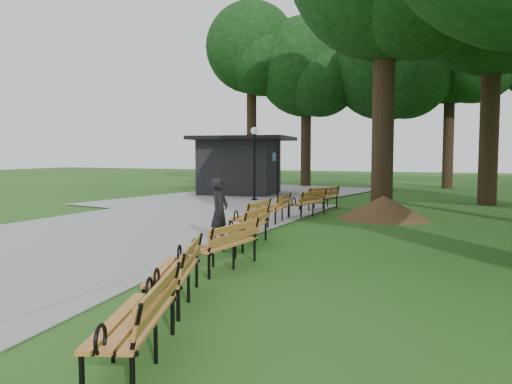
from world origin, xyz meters
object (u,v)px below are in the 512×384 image
at_px(bench_5, 275,208).
at_px(bench_6, 307,203).
at_px(bench_1, 173,272).
at_px(bench_2, 223,245).
at_px(bench_4, 250,216).
at_px(dirt_mound, 384,208).
at_px(lamp_post, 254,148).
at_px(bench_0, 134,321).
at_px(person, 219,211).
at_px(bench_7, 319,198).
at_px(kiosk, 240,166).
at_px(bench_3, 246,227).

xyz_separation_m(bench_5, bench_6, (0.45, 1.91, 0.00)).
xyz_separation_m(bench_1, bench_2, (-0.29, 2.22, 0.00)).
bearing_deg(bench_4, dirt_mound, 143.53).
distance_m(lamp_post, bench_1, 15.50).
height_order(dirt_mound, bench_0, bench_0).
xyz_separation_m(person, bench_0, (2.23, -6.43, -0.34)).
xyz_separation_m(lamp_post, bench_6, (3.67, -4.17, -1.89)).
distance_m(person, bench_7, 7.96).
distance_m(person, dirt_mound, 6.66).
xyz_separation_m(person, kiosk, (-5.40, 13.18, 0.70)).
xyz_separation_m(kiosk, bench_3, (6.05, -13.14, -1.04)).
distance_m(bench_0, bench_3, 6.67).
xyz_separation_m(bench_3, bench_6, (-0.32, 5.95, 0.00)).
height_order(lamp_post, bench_3, lamp_post).
bearing_deg(kiosk, bench_1, -75.64).
relative_size(dirt_mound, bench_1, 1.30).
bearing_deg(bench_5, lamp_post, -157.46).
relative_size(bench_2, bench_3, 1.00).
height_order(kiosk, bench_2, kiosk).
bearing_deg(bench_6, bench_1, 18.33).
height_order(lamp_post, dirt_mound, lamp_post).
bearing_deg(bench_5, dirt_mound, 117.19).
xyz_separation_m(bench_1, bench_5, (-1.58, 8.53, 0.00)).
bearing_deg(bench_0, bench_1, -178.79).
bearing_deg(person, bench_2, -150.35).
distance_m(lamp_post, bench_5, 7.14).
relative_size(person, bench_3, 0.82).
bearing_deg(bench_0, kiosk, -178.49).
bearing_deg(bench_3, bench_6, 179.19).
bearing_deg(kiosk, bench_3, -72.20).
relative_size(lamp_post, bench_1, 1.71).
bearing_deg(bench_6, bench_5, -1.08).
distance_m(lamp_post, bench_2, 13.32).
distance_m(dirt_mound, bench_4, 5.07).
xyz_separation_m(bench_3, bench_5, (-0.76, 4.04, 0.00)).
bearing_deg(bench_1, bench_0, 0.16).
distance_m(person, kiosk, 14.27).
height_order(bench_1, bench_7, same).
bearing_deg(person, bench_5, 3.35).
distance_m(bench_0, bench_1, 2.13).
xyz_separation_m(bench_0, bench_1, (-0.76, 1.99, 0.00)).
relative_size(kiosk, lamp_post, 1.45).
bearing_deg(bench_2, lamp_post, -154.53).
bearing_deg(bench_7, bench_3, 27.28).
xyz_separation_m(bench_0, bench_7, (-2.04, 14.39, 0.00)).
distance_m(kiosk, bench_1, 18.95).
relative_size(lamp_post, bench_5, 1.71).
xyz_separation_m(person, bench_1, (1.47, -4.45, -0.34)).
bearing_deg(bench_4, bench_5, -179.02).
relative_size(bench_0, bench_7, 1.00).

